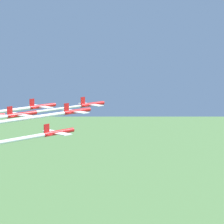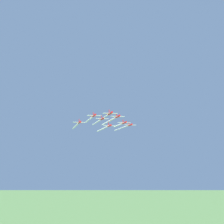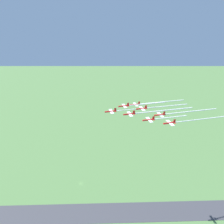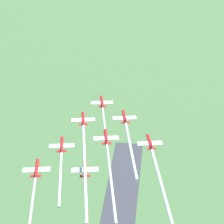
# 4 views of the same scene
# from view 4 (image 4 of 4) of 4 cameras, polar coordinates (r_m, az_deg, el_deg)

# --- Properties ---
(jet_0) EXTENTS (10.21, 9.55, 3.43)m
(jet_0) POSITION_cam_4_polar(r_m,az_deg,el_deg) (188.03, -1.33, 1.28)
(jet_0) COLOR red
(jet_1) EXTENTS (10.21, 9.55, 3.43)m
(jet_1) POSITION_cam_4_polar(r_m,az_deg,el_deg) (175.44, -3.79, -0.97)
(jet_1) COLOR red
(jet_2) EXTENTS (10.21, 9.55, 3.43)m
(jet_2) POSITION_cam_4_polar(r_m,az_deg,el_deg) (176.13, 1.63, -0.73)
(jet_2) COLOR red
(jet_3) EXTENTS (10.21, 9.55, 3.43)m
(jet_3) POSITION_cam_4_polar(r_m,az_deg,el_deg) (165.00, -6.58, -4.35)
(jet_3) COLOR red
(jet_4) EXTENTS (10.21, 9.55, 3.43)m
(jet_4) POSITION_cam_4_polar(r_m,az_deg,el_deg) (163.58, -0.78, -3.38)
(jet_4) COLOR red
(jet_5) EXTENTS (10.21, 9.55, 3.43)m
(jet_5) POSITION_cam_4_polar(r_m,az_deg,el_deg) (166.88, 4.96, -4.03)
(jet_5) COLOR red
(jet_6) EXTENTS (10.21, 9.55, 3.43)m
(jet_6) POSITION_cam_4_polar(r_m,az_deg,el_deg) (154.11, -9.84, -7.37)
(jet_6) COLOR red
(jet_7) EXTENTS (10.21, 9.55, 3.43)m
(jet_7) POSITION_cam_4_polar(r_m,az_deg,el_deg) (153.74, -3.57, -7.47)
(jet_7) COLOR red
(smoke_trail_0) EXTENTS (39.58, 1.15, 0.71)m
(smoke_trail_0) POSITION_cam_4_polar(r_m,az_deg,el_deg) (166.78, -0.87, -2.63)
(smoke_trail_0) COLOR white
(smoke_trail_1) EXTENTS (54.80, 1.58, 0.97)m
(smoke_trail_1) POSITION_cam_4_polar(r_m,az_deg,el_deg) (148.50, -3.58, -7.16)
(smoke_trail_1) COLOR white
(smoke_trail_2) EXTENTS (36.13, 1.35, 0.95)m
(smoke_trail_2) POSITION_cam_4_polar(r_m,az_deg,el_deg) (156.92, 2.46, -4.85)
(smoke_trail_2) COLOR white
(smoke_trail_3) EXTENTS (29.71, 1.20, 0.87)m
(smoke_trail_3) POSITION_cam_4_polar(r_m,az_deg,el_deg) (149.08, -6.78, -8.48)
(smoke_trail_3) COLOR white
(smoke_trail_4) EXTENTS (41.01, 1.33, 0.88)m
(smoke_trail_4) POSITION_cam_4_polar(r_m,az_deg,el_deg) (142.99, -0.14, -8.79)
(smoke_trail_4) COLOR white
(smoke_trail_5) EXTENTS (48.62, 1.58, 1.03)m
(smoke_trail_5) POSITION_cam_4_polar(r_m,az_deg,el_deg) (143.86, 6.72, -10.32)
(smoke_trail_5) COLOR white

